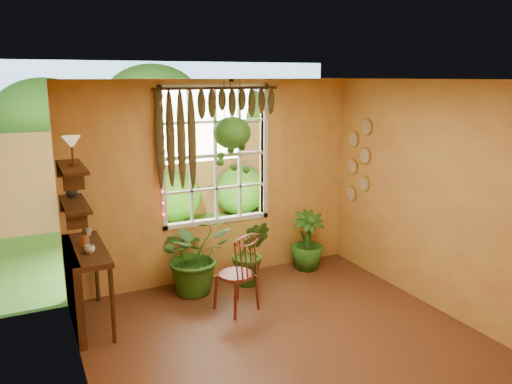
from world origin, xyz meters
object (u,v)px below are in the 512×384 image
at_px(potted_plant_left, 195,255).
at_px(potted_plant_mid, 251,253).
at_px(counter_ledge, 78,279).
at_px(hanging_basket, 232,136).
at_px(windsor_chair, 238,284).

relative_size(potted_plant_left, potted_plant_mid, 1.13).
relative_size(counter_ledge, hanging_basket, 0.99).
xyz_separation_m(counter_ledge, potted_plant_left, (1.45, 0.28, -0.04)).
distance_m(potted_plant_left, potted_plant_mid, 0.75).
height_order(counter_ledge, potted_plant_left, potted_plant_left).
bearing_deg(potted_plant_mid, counter_ledge, -175.32).
height_order(windsor_chair, potted_plant_left, windsor_chair).
height_order(counter_ledge, potted_plant_mid, same).
bearing_deg(potted_plant_mid, hanging_basket, 128.62).
relative_size(counter_ledge, windsor_chair, 1.07).
relative_size(counter_ledge, potted_plant_left, 1.18).
height_order(counter_ledge, windsor_chair, windsor_chair).
height_order(potted_plant_left, potted_plant_mid, potted_plant_left).
relative_size(windsor_chair, hanging_basket, 0.93).
xyz_separation_m(windsor_chair, hanging_basket, (0.29, 0.82, 1.65)).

